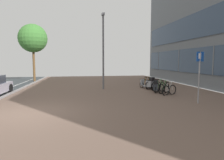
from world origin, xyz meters
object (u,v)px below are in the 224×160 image
Objects in this scene: bicycle_rack_00 at (169,90)px; scooter_near at (148,83)px; scooter_mid at (156,86)px; bicycle_rack_03 at (156,86)px; street_tree at (33,38)px; bicycle_rack_01 at (164,88)px; bicycle_rack_06 at (147,83)px; bicycle_rack_04 at (151,85)px; bicycle_rack_02 at (159,87)px; bicycle_rack_05 at (150,84)px; parking_sign at (199,72)px; lamp_post at (103,48)px.

bicycle_rack_00 is 2.79m from scooter_near.
scooter_mid is at bearing -92.25° from scooter_near.
bicycle_rack_03 is 1.04m from scooter_mid.
bicycle_rack_01 is at bearing -42.39° from street_tree.
bicycle_rack_01 is 3.43m from bicycle_rack_06.
scooter_mid is (-0.48, -3.00, 0.09)m from bicycle_rack_06.
bicycle_rack_01 is at bearing -79.54° from scooter_near.
bicycle_rack_00 is 1.05× the size of bicycle_rack_04.
scooter_near is (-0.38, 2.07, 0.10)m from bicycle_rack_01.
scooter_mid is at bearing -42.31° from street_tree.
bicycle_rack_02 is at bearing 32.89° from scooter_mid.
bicycle_rack_04 is at bearing 79.23° from scooter_mid.
bicycle_rack_04 is 0.19× the size of street_tree.
bicycle_rack_05 is 6.23m from parking_sign.
scooter_mid reaches higher than bicycle_rack_03.
street_tree is (-10.40, 7.77, 4.23)m from scooter_near.
bicycle_rack_04 is (-0.08, 1.37, -0.02)m from bicycle_rack_02.
parking_sign reaches higher than bicycle_rack_05.
bicycle_rack_05 is at bearing 90.01° from bicycle_rack_00.
scooter_mid is at bearing -114.64° from bicycle_rack_03.
bicycle_rack_06 reaches higher than bicycle_rack_03.
bicycle_rack_01 is 0.19× the size of street_tree.
bicycle_rack_06 is 0.22× the size of lamp_post.
street_tree is (-10.72, 9.15, 4.32)m from bicycle_rack_02.
bicycle_rack_01 is at bearing 96.77° from parking_sign.
scooter_mid reaches higher than bicycle_rack_00.
lamp_post is at bearing -178.83° from bicycle_rack_05.
lamp_post reaches higher than bicycle_rack_00.
lamp_post reaches higher than scooter_mid.
bicycle_rack_01 is at bearing 93.34° from bicycle_rack_00.
bicycle_rack_03 is 2.06m from bicycle_rack_06.
street_tree is at bearing 135.79° from bicycle_rack_00.
bicycle_rack_06 is at bearing 80.91° from scooter_mid.
bicycle_rack_02 is 1.05× the size of bicycle_rack_04.
scooter_near is 1.64m from scooter_mid.
lamp_post is (-4.33, 5.99, 1.61)m from parking_sign.
street_tree reaches higher than bicycle_rack_01.
bicycle_rack_00 is 4.12m from bicycle_rack_06.
street_tree is at bearing 133.67° from lamp_post.
bicycle_rack_04 is at bearing 95.65° from parking_sign.
street_tree reaches higher than bicycle_rack_03.
lamp_post is (-3.48, 2.23, 2.85)m from scooter_mid.
bicycle_rack_06 reaches higher than bicycle_rack_00.
parking_sign is at bearing -83.57° from bicycle_rack_02.
street_tree is at bearing 137.69° from scooter_mid.
street_tree is (-10.64, 7.78, 4.34)m from bicycle_rack_04.
scooter_near is at bearing 177.10° from bicycle_rack_04.
bicycle_rack_06 reaches higher than bicycle_rack_04.
bicycle_rack_02 reaches higher than bicycle_rack_06.
bicycle_rack_02 reaches higher than bicycle_rack_04.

